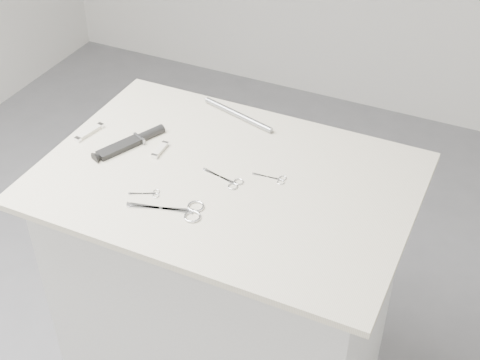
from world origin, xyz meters
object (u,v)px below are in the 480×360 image
at_px(pocket_knife_a, 89,132).
at_px(pocket_knife_b, 160,150).
at_px(plinth, 228,295).
at_px(large_shears, 182,210).
at_px(embroidery_scissors_b, 274,179).
at_px(embroidery_scissors_a, 229,181).
at_px(sheathed_knife, 134,141).
at_px(metal_rail, 238,115).
at_px(tiny_scissors, 149,194).

relative_size(pocket_knife_a, pocket_knife_b, 1.40).
height_order(plinth, large_shears, large_shears).
xyz_separation_m(embroidery_scissors_b, pocket_knife_b, (-0.34, -0.02, 0.00)).
bearing_deg(embroidery_scissors_a, sheathed_knife, -175.79).
relative_size(pocket_knife_b, metal_rail, 0.29).
height_order(plinth, sheathed_knife, sheathed_knife).
xyz_separation_m(embroidery_scissors_b, pocket_knife_a, (-0.57, -0.03, 0.00)).
height_order(large_shears, embroidery_scissors_b, large_shears).
bearing_deg(large_shears, pocket_knife_b, 116.31).
bearing_deg(tiny_scissors, large_shears, -36.79).
bearing_deg(large_shears, tiny_scissors, 152.54).
xyz_separation_m(large_shears, embroidery_scissors_a, (0.05, 0.16, -0.00)).
distance_m(tiny_scissors, sheathed_knife, 0.24).
bearing_deg(tiny_scissors, embroidery_scissors_b, 10.78).
xyz_separation_m(plinth, sheathed_knife, (-0.31, 0.03, 0.48)).
bearing_deg(pocket_knife_b, tiny_scissors, -161.07).
bearing_deg(embroidery_scissors_b, pocket_knife_a, 178.40).
bearing_deg(pocket_knife_a, metal_rail, -42.07).
relative_size(embroidery_scissors_b, metal_rail, 0.35).
bearing_deg(embroidery_scissors_a, tiny_scissors, -128.53).
bearing_deg(tiny_scissors, pocket_knife_a, 125.90).
height_order(sheathed_knife, pocket_knife_a, sheathed_knife).
height_order(plinth, tiny_scissors, tiny_scissors).
height_order(plinth, embroidery_scissors_b, embroidery_scissors_b).
relative_size(embroidery_scissors_a, sheathed_knife, 0.58).
height_order(large_shears, pocket_knife_b, pocket_knife_b).
bearing_deg(embroidery_scissors_b, large_shears, -130.65).
bearing_deg(plinth, pocket_knife_a, 178.10).
distance_m(plinth, pocket_knife_a, 0.66).
xyz_separation_m(tiny_scissors, sheathed_knife, (-0.16, 0.18, 0.01)).
bearing_deg(sheathed_knife, large_shears, -102.69).
bearing_deg(metal_rail, plinth, -71.05).
relative_size(large_shears, embroidery_scissors_b, 2.11).
height_order(embroidery_scissors_a, metal_rail, metal_rail).
height_order(embroidery_scissors_a, pocket_knife_b, pocket_knife_b).
distance_m(large_shears, tiny_scissors, 0.11).
relative_size(embroidery_scissors_a, pocket_knife_b, 1.62).
xyz_separation_m(large_shears, tiny_scissors, (-0.11, 0.02, -0.00)).
bearing_deg(plinth, metal_rail, 108.95).
xyz_separation_m(sheathed_knife, metal_rail, (0.21, 0.25, 0.00)).
distance_m(embroidery_scissors_b, metal_rail, 0.32).
distance_m(pocket_knife_b, metal_rail, 0.28).
distance_m(tiny_scissors, pocket_knife_b, 0.19).
height_order(plinth, embroidery_scissors_a, embroidery_scissors_a).
relative_size(plinth, large_shears, 4.62).
bearing_deg(sheathed_knife, plinth, -70.94).
distance_m(large_shears, pocket_knife_a, 0.45).
relative_size(plinth, embroidery_scissors_a, 7.34).
height_order(plinth, metal_rail, metal_rail).
distance_m(plinth, sheathed_knife, 0.57).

